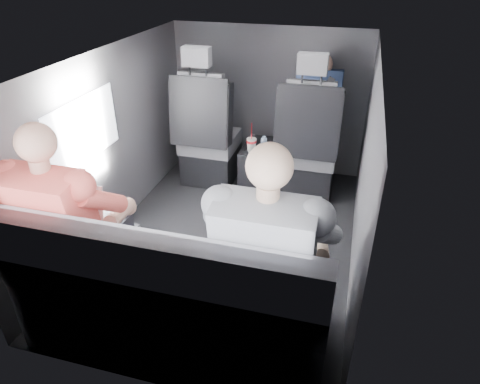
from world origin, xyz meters
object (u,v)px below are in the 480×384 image
(center_console, at_px, (257,165))
(water_bottle, at_px, (264,145))
(front_seat_left, at_px, (208,142))
(laptop_white, at_px, (86,209))
(passenger_rear_right, at_px, (270,259))
(passenger_rear_left, at_px, (72,227))
(passenger_front_right, at_px, (317,105))
(rear_bench, at_px, (171,307))
(soda_cup, at_px, (251,144))
(front_seat_right, at_px, (307,153))
(laptop_black, at_px, (278,244))

(center_console, distance_m, water_bottle, 0.32)
(front_seat_left, distance_m, laptop_white, 1.65)
(front_seat_left, relative_size, passenger_rear_right, 0.99)
(passenger_rear_left, height_order, passenger_front_right, passenger_rear_left)
(laptop_white, bearing_deg, rear_bench, -24.46)
(passenger_rear_left, bearing_deg, rear_bench, -9.34)
(front_seat_left, height_order, water_bottle, front_seat_left)
(soda_cup, bearing_deg, rear_bench, -89.36)
(front_seat_right, relative_size, rear_bench, 0.79)
(front_seat_left, height_order, passenger_rear_right, passenger_rear_right)
(front_seat_right, bearing_deg, soda_cup, -167.83)
(soda_cup, relative_size, water_bottle, 1.71)
(front_seat_left, height_order, soda_cup, front_seat_left)
(front_seat_right, relative_size, passenger_rear_left, 1.00)
(center_console, height_order, water_bottle, water_bottle)
(rear_bench, bearing_deg, front_seat_left, 103.31)
(front_seat_right, relative_size, passenger_rear_right, 0.99)
(front_seat_left, distance_m, passenger_rear_left, 1.83)
(water_bottle, bearing_deg, passenger_rear_right, -76.68)
(rear_bench, distance_m, water_bottle, 1.81)
(rear_bench, bearing_deg, passenger_rear_left, 170.66)
(center_console, relative_size, laptop_white, 1.29)
(center_console, distance_m, passenger_rear_right, 1.96)
(soda_cup, height_order, passenger_front_right, passenger_front_right)
(center_console, bearing_deg, passenger_rear_right, -75.07)
(front_seat_left, relative_size, passenger_rear_left, 1.00)
(front_seat_left, xyz_separation_m, water_bottle, (0.54, -0.10, 0.07))
(rear_bench, height_order, laptop_white, rear_bench)
(rear_bench, relative_size, passenger_front_right, 2.13)
(water_bottle, relative_size, passenger_rear_left, 0.12)
(front_seat_right, distance_m, passenger_front_right, 0.43)
(passenger_rear_left, bearing_deg, center_console, 72.70)
(water_bottle, xyz_separation_m, laptop_black, (0.41, -1.55, 0.16))
(laptop_black, bearing_deg, front_seat_left, 119.95)
(front_seat_left, height_order, laptop_white, front_seat_left)
(soda_cup, relative_size, laptop_black, 0.69)
(passenger_rear_left, bearing_deg, passenger_front_right, 63.04)
(front_seat_left, relative_size, laptop_black, 3.39)
(passenger_rear_left, distance_m, passenger_rear_right, 1.07)
(rear_bench, relative_size, soda_cup, 6.21)
(rear_bench, xyz_separation_m, passenger_rear_left, (-0.58, 0.09, 0.33))
(front_seat_right, xyz_separation_m, laptop_black, (0.05, -1.65, 0.23))
(laptop_white, height_order, passenger_rear_right, passenger_rear_right)
(water_bottle, relative_size, laptop_black, 0.40)
(passenger_rear_right, bearing_deg, soda_cup, 106.73)
(laptop_black, height_order, passenger_front_right, passenger_front_right)
(water_bottle, height_order, passenger_rear_left, passenger_rear_left)
(passenger_rear_left, xyz_separation_m, passenger_rear_right, (1.07, -0.00, 0.01))
(passenger_front_right, bearing_deg, water_bottle, -137.18)
(center_console, xyz_separation_m, laptop_black, (0.50, -1.69, 0.43))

